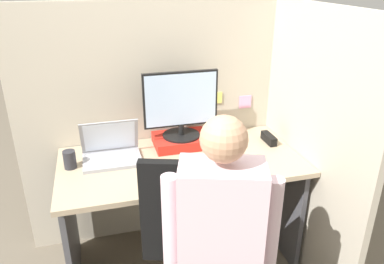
{
  "coord_description": "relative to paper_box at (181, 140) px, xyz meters",
  "views": [
    {
      "loc": [
        -0.45,
        -1.55,
        1.77
      ],
      "look_at": [
        0.02,
        0.17,
        0.98
      ],
      "focal_mm": 35.0,
      "sensor_mm": 36.0,
      "label": 1
    }
  ],
  "objects": [
    {
      "name": "stapler",
      "position": [
        0.56,
        -0.11,
        -0.0
      ],
      "size": [
        0.05,
        0.15,
        0.05
      ],
      "color": "black",
      "rests_on": "desk"
    },
    {
      "name": "cubicle_panel_right",
      "position": [
        0.68,
        -0.27,
        0.04
      ],
      "size": [
        0.04,
        1.34,
        1.61
      ],
      "color": "#B7AD99",
      "rests_on": "ground"
    },
    {
      "name": "desk",
      "position": [
        -0.05,
        -0.2,
        -0.22
      ],
      "size": [
        1.42,
        0.7,
        0.73
      ],
      "color": "tan",
      "rests_on": "ground"
    },
    {
      "name": "laptop",
      "position": [
        -0.44,
        -0.09,
        0.02
      ],
      "size": [
        0.33,
        0.24,
        0.24
      ],
      "color": "#99999E",
      "rests_on": "desk"
    },
    {
      "name": "cubicle_panel_back",
      "position": [
        -0.05,
        0.18,
        0.04
      ],
      "size": [
        1.92,
        0.05,
        1.61
      ],
      "color": "#B7AD99",
      "rests_on": "ground"
    },
    {
      "name": "person",
      "position": [
        -0.04,
        -0.98,
        -0.03
      ],
      "size": [
        0.46,
        0.49,
        1.29
      ],
      "color": "black",
      "rests_on": "ground"
    },
    {
      "name": "monitor",
      "position": [
        0.0,
        0.0,
        0.24
      ],
      "size": [
        0.46,
        0.23,
        0.41
      ],
      "color": "black",
      "rests_on": "paper_box"
    },
    {
      "name": "carrot_toy",
      "position": [
        0.28,
        -0.42,
        -0.01
      ],
      "size": [
        0.04,
        0.15,
        0.04
      ],
      "color": "orange",
      "rests_on": "desk"
    },
    {
      "name": "mouse",
      "position": [
        -0.19,
        -0.32,
        -0.02
      ],
      "size": [
        0.06,
        0.05,
        0.03
      ],
      "color": "black",
      "rests_on": "desk"
    },
    {
      "name": "paper_box",
      "position": [
        0.0,
        0.0,
        0.0
      ],
      "size": [
        0.34,
        0.25,
        0.06
      ],
      "color": "red",
      "rests_on": "desk"
    },
    {
      "name": "pen_cup",
      "position": [
        -0.68,
        -0.13,
        0.02
      ],
      "size": [
        0.07,
        0.07,
        0.1
      ],
      "color": "#28282D",
      "rests_on": "desk"
    }
  ]
}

